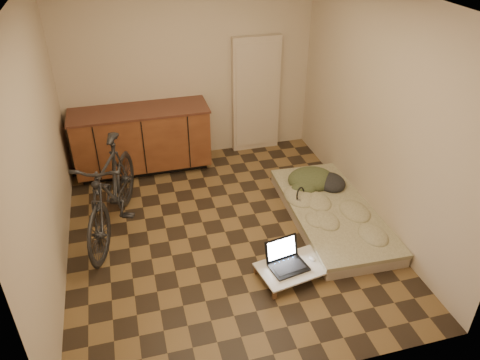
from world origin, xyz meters
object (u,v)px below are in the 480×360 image
object	(u,v)px
bicycle	(111,186)
lap_desk	(293,268)
laptop	(286,261)
futon	(332,213)

from	to	relation	value
bicycle	lap_desk	size ratio (longest dim) A/B	2.39
lap_desk	laptop	distance (m)	0.10
futon	lap_desk	distance (m)	1.13
futon	lap_desk	size ratio (longest dim) A/B	2.64
bicycle	futon	world-z (taller)	bicycle
bicycle	lap_desk	distance (m)	2.18
futon	laptop	size ratio (longest dim) A/B	4.80
laptop	futon	bearing A→B (deg)	30.60
futon	laptop	bearing A→B (deg)	-136.92
lap_desk	laptop	size ratio (longest dim) A/B	1.82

